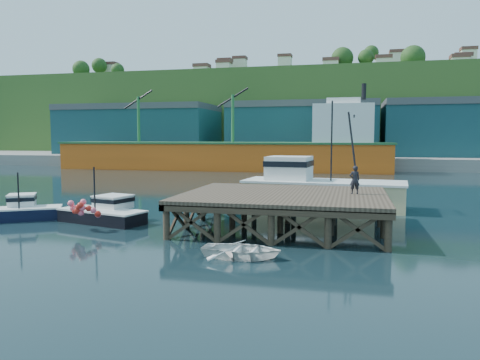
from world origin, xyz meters
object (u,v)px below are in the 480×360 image
(boat_navy, at_px, (21,210))
(dinghy, at_px, (242,250))
(trawler, at_px, (320,186))
(boat_black, at_px, (105,212))
(dockworker, at_px, (355,180))

(boat_navy, bearing_deg, dinghy, -51.74)
(trawler, bearing_deg, boat_navy, -146.70)
(boat_navy, relative_size, trawler, 0.42)
(boat_navy, bearing_deg, boat_black, -27.08)
(boat_navy, xyz_separation_m, dockworker, (21.64, 1.82, 2.32))
(trawler, relative_size, dockworker, 7.54)
(boat_navy, distance_m, dockworker, 21.84)
(boat_navy, height_order, trawler, trawler)
(boat_black, height_order, dinghy, boat_black)
(trawler, xyz_separation_m, dockworker, (2.57, -8.27, 1.27))
(boat_navy, bearing_deg, dockworker, -26.27)
(boat_black, height_order, dockworker, dockworker)
(boat_navy, distance_m, trawler, 21.61)
(boat_navy, relative_size, boat_black, 0.86)
(boat_navy, relative_size, dockworker, 3.18)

